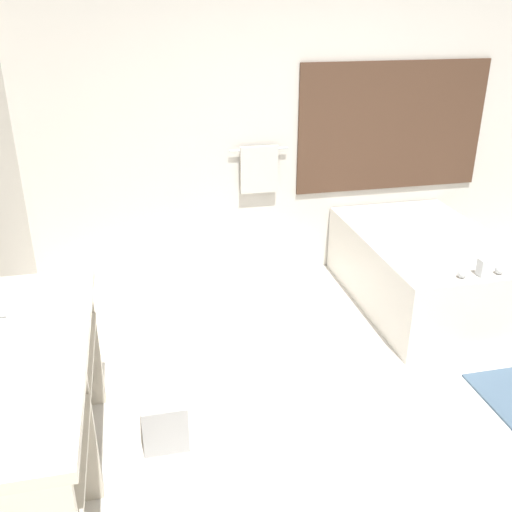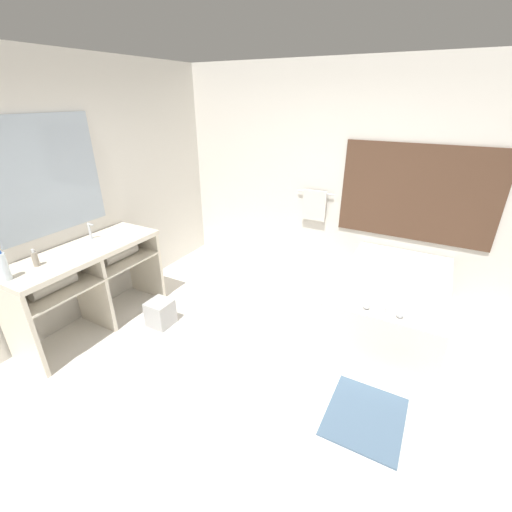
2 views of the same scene
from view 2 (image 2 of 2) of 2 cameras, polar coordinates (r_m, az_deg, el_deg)
name	(u,v)px [view 2 (image 2 of 2)]	position (r m, az deg, el deg)	size (l,w,h in m)	color
ground_plane	(257,375)	(3.28, 0.16, -19.29)	(16.00, 16.00, 0.00)	silver
wall_back_with_blinds	(344,179)	(4.52, 14.39, 12.30)	(7.40, 0.13, 2.70)	silver
wall_left_with_mirror	(64,198)	(4.03, -29.32, 8.49)	(0.08, 7.40, 2.70)	silver
vanity_counter	(89,271)	(3.92, -26.05, -2.30)	(0.59, 1.55, 0.91)	beige
sink_faucet	(90,231)	(4.03, -25.93, 3.72)	(0.09, 0.04, 0.18)	silver
bathtub	(391,299)	(3.96, 21.56, -6.72)	(1.06, 1.64, 0.70)	silver
water_bottle_1	(3,266)	(3.48, -36.52, -1.42)	(0.08, 0.08, 0.26)	white
soap_dispenser	(35,259)	(3.63, -32.90, -0.40)	(0.05, 0.05, 0.16)	gray
waste_bin	(160,313)	(3.92, -15.64, -9.15)	(0.25, 0.25, 0.29)	#B2B2B2
bath_mat	(365,416)	(3.09, 17.71, -24.11)	(0.57, 0.67, 0.02)	slate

